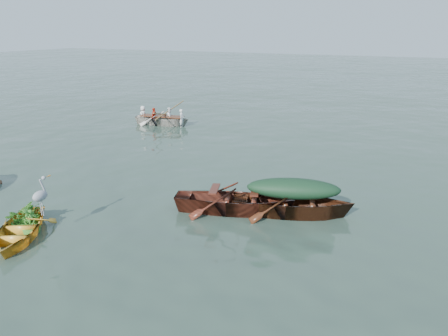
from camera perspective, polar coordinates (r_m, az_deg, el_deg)
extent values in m
plane|color=#32463A|center=(10.87, -12.87, -7.62)|extent=(140.00, 140.00, 0.00)
imported|color=orange|center=(11.16, -25.08, -8.27)|extent=(2.66, 3.17, 0.78)
imported|color=#472410|center=(11.41, 8.89, -6.10)|extent=(4.49, 2.62, 1.00)
imported|color=#582316|center=(11.46, 1.38, -5.77)|extent=(4.54, 2.63, 1.01)
imported|color=beige|center=(21.81, -8.04, 5.59)|extent=(4.02, 1.76, 0.90)
ellipsoid|color=#14311A|center=(11.13, 9.07, -2.53)|extent=(2.47, 1.44, 0.52)
imported|color=#276119|center=(11.37, -24.58, -3.93)|extent=(1.07, 1.14, 0.60)
imported|color=silver|center=(21.65, -8.14, 7.73)|extent=(2.85, 1.47, 0.76)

